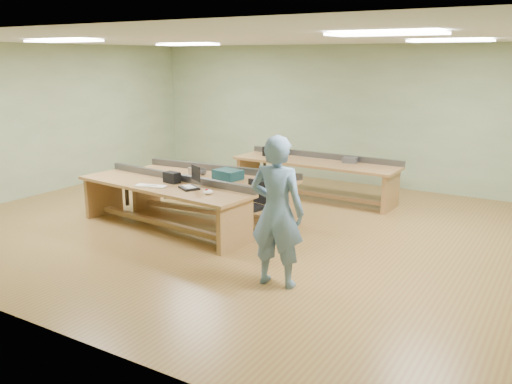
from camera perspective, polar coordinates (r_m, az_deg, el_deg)
floor at (r=8.89m, az=0.03°, el=-3.88°), size 10.00×10.00×0.00m
ceiling at (r=8.46m, az=0.04°, el=15.84°), size 10.00×10.00×0.00m
wall_back at (r=12.12m, az=10.02°, el=7.98°), size 10.00×0.04×3.00m
wall_front at (r=5.59m, az=-21.81°, el=0.25°), size 10.00×0.04×3.00m
wall_left at (r=11.92m, az=-21.14°, el=7.16°), size 0.04×8.00×3.00m
fluor_panels at (r=8.46m, az=0.04°, el=15.64°), size 6.20×3.50×0.03m
workbench_front at (r=8.84m, az=-9.62°, el=-0.37°), size 3.28×1.17×0.86m
workbench_mid at (r=9.43m, az=-4.55°, el=0.67°), size 3.10×1.04×0.86m
workbench_back at (r=10.72m, az=6.29°, el=2.28°), size 3.31×0.95×0.86m
person at (r=6.49m, az=2.21°, el=-2.10°), size 0.73×0.52×1.86m
laptop_base at (r=8.43m, az=-7.04°, el=0.44°), size 0.38×0.36×0.03m
laptop_screen at (r=8.43m, az=-6.35°, el=1.99°), size 0.27×0.15×0.24m
keyboard at (r=8.65m, az=-11.02°, el=0.61°), size 0.51×0.28×0.03m
trackball_mouse at (r=8.08m, az=-5.06°, el=0.01°), size 0.18×0.19×0.07m
camera_bag at (r=8.87m, az=-8.85°, el=1.52°), size 0.28×0.19×0.17m
task_chair at (r=8.56m, az=-0.54°, el=-2.41°), size 0.55×0.55×0.84m
parts_bin_teal at (r=9.05m, az=-2.97°, el=1.86°), size 0.50×0.41×0.16m
parts_bin_grey at (r=8.63m, az=1.73°, el=1.14°), size 0.45×0.31×0.12m
mug at (r=9.39m, az=-5.63°, el=2.10°), size 0.17×0.17×0.11m
drinks_can at (r=9.48m, az=-7.00°, el=2.22°), size 0.08×0.08×0.12m
storage_box_back at (r=11.20m, az=1.66°, el=4.32°), size 0.37×0.29×0.19m
tray_back at (r=10.61m, az=9.88°, el=3.34°), size 0.30×0.24×0.11m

